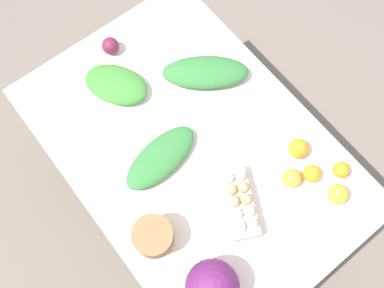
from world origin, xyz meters
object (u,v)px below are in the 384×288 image
(cabbage_purple, at_px, (212,287))
(greens_bunch_kale, at_px, (205,72))
(egg_carton, at_px, (239,202))
(orange_3, at_px, (341,170))
(orange_2, at_px, (291,178))
(beet_root, at_px, (110,46))
(orange_4, at_px, (338,194))
(orange_0, at_px, (298,148))
(orange_1, at_px, (312,174))
(greens_bunch_dandelion, at_px, (116,85))
(greens_bunch_beet_tops, at_px, (161,158))
(paper_bag, at_px, (153,237))

(cabbage_purple, relative_size, greens_bunch_kale, 0.52)
(egg_carton, relative_size, orange_3, 4.36)
(orange_3, bearing_deg, orange_2, 61.48)
(cabbage_purple, distance_m, beet_root, 1.05)
(cabbage_purple, distance_m, greens_bunch_kale, 0.84)
(cabbage_purple, bearing_deg, orange_4, -93.58)
(cabbage_purple, xyz_separation_m, orange_2, (0.12, -0.48, -0.06))
(orange_0, distance_m, orange_1, 0.11)
(cabbage_purple, bearing_deg, greens_bunch_dandelion, -12.65)
(beet_root, relative_size, orange_0, 0.93)
(orange_0, height_order, orange_3, orange_0)
(orange_0, xyz_separation_m, orange_1, (-0.10, 0.03, -0.01))
(orange_2, bearing_deg, greens_bunch_kale, -3.06)
(cabbage_purple, distance_m, greens_bunch_beet_tops, 0.51)
(egg_carton, bearing_deg, greens_bunch_beet_tops, 47.52)
(greens_bunch_dandelion, bearing_deg, egg_carton, -173.78)
(orange_3, bearing_deg, paper_bag, 71.51)
(paper_bag, xyz_separation_m, orange_3, (-0.24, -0.70, -0.02))
(orange_3, xyz_separation_m, orange_4, (-0.06, 0.08, 0.01))
(orange_0, height_order, orange_2, orange_0)
(orange_3, bearing_deg, orange_0, 23.47)
(cabbage_purple, xyz_separation_m, orange_0, (0.19, -0.58, -0.05))
(orange_1, bearing_deg, orange_2, 64.80)
(beet_root, xyz_separation_m, orange_2, (-0.90, -0.20, -0.00))
(orange_3, bearing_deg, greens_bunch_dandelion, 29.13)
(paper_bag, relative_size, greens_bunch_beet_tops, 0.44)
(egg_carton, distance_m, orange_2, 0.22)
(orange_4, bearing_deg, orange_0, -2.19)
(beet_root, bearing_deg, greens_bunch_beet_tops, 166.02)
(cabbage_purple, height_order, orange_4, cabbage_purple)
(orange_3, distance_m, orange_4, 0.10)
(egg_carton, distance_m, orange_1, 0.30)
(greens_bunch_kale, relative_size, orange_0, 4.51)
(cabbage_purple, bearing_deg, beet_root, -15.24)
(orange_4, bearing_deg, orange_2, 31.20)
(orange_3, bearing_deg, cabbage_purple, 92.01)
(beet_root, distance_m, orange_4, 1.09)
(orange_0, distance_m, orange_4, 0.22)
(paper_bag, relative_size, orange_0, 1.85)
(paper_bag, distance_m, beet_root, 0.82)
(paper_bag, xyz_separation_m, orange_1, (-0.18, -0.61, -0.02))
(greens_bunch_kale, bearing_deg, orange_4, -174.91)
(orange_2, height_order, orange_3, orange_2)
(orange_4, bearing_deg, greens_bunch_kale, 5.09)
(egg_carton, distance_m, paper_bag, 0.33)
(paper_bag, relative_size, orange_3, 2.27)
(paper_bag, xyz_separation_m, orange_4, (-0.29, -0.63, -0.02))
(greens_bunch_kale, bearing_deg, greens_bunch_beet_tops, 116.12)
(beet_root, distance_m, orange_0, 0.88)
(egg_carton, height_order, greens_bunch_kale, egg_carton)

